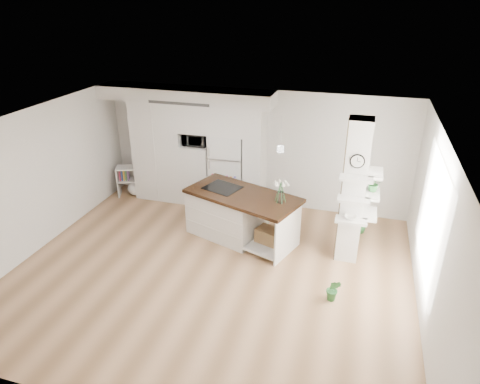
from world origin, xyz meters
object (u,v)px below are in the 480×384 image
at_px(refrigerator, 228,170).
at_px(kitchen_island, 232,212).
at_px(floor_plant_a, 333,290).
at_px(bookshelf, 132,183).

relative_size(refrigerator, kitchen_island, 0.71).
height_order(kitchen_island, floor_plant_a, kitchen_island).
distance_m(bookshelf, floor_plant_a, 5.81).
height_order(refrigerator, bookshelf, refrigerator).
xyz_separation_m(refrigerator, kitchen_island, (0.50, -1.32, -0.35)).
distance_m(refrigerator, floor_plant_a, 4.00).
bearing_deg(bookshelf, floor_plant_a, -49.45).
height_order(kitchen_island, bookshelf, kitchen_island).
relative_size(bookshelf, floor_plant_a, 1.75).
relative_size(refrigerator, bookshelf, 2.35).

